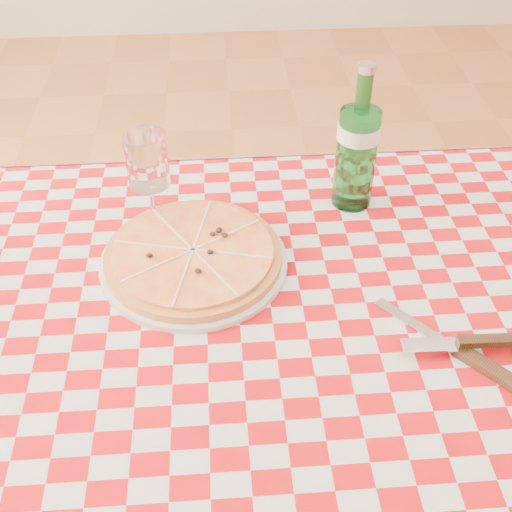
# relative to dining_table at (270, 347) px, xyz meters

# --- Properties ---
(dining_table) EXTENTS (1.20, 0.80, 0.75)m
(dining_table) POSITION_rel_dining_table_xyz_m (0.00, 0.00, 0.00)
(dining_table) COLOR brown
(dining_table) RESTS_ON ground
(tablecloth) EXTENTS (1.30, 0.90, 0.01)m
(tablecloth) POSITION_rel_dining_table_xyz_m (0.00, 0.00, 0.09)
(tablecloth) COLOR #9A090E
(tablecloth) RESTS_ON dining_table
(pizza_plate) EXTENTS (0.39, 0.39, 0.04)m
(pizza_plate) POSITION_rel_dining_table_xyz_m (-0.12, 0.11, 0.12)
(pizza_plate) COLOR #C28840
(pizza_plate) RESTS_ON tablecloth
(water_bottle) EXTENTS (0.08, 0.08, 0.28)m
(water_bottle) POSITION_rel_dining_table_xyz_m (0.18, 0.28, 0.24)
(water_bottle) COLOR #1A6827
(water_bottle) RESTS_ON tablecloth
(wine_glass) EXTENTS (0.10, 0.10, 0.19)m
(wine_glass) POSITION_rel_dining_table_xyz_m (-0.20, 0.24, 0.19)
(wine_glass) COLOR white
(wine_glass) RESTS_ON tablecloth
(cutlery) EXTENTS (0.33, 0.31, 0.03)m
(cutlery) POSITION_rel_dining_table_xyz_m (0.27, -0.11, 0.11)
(cutlery) COLOR silver
(cutlery) RESTS_ON tablecloth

